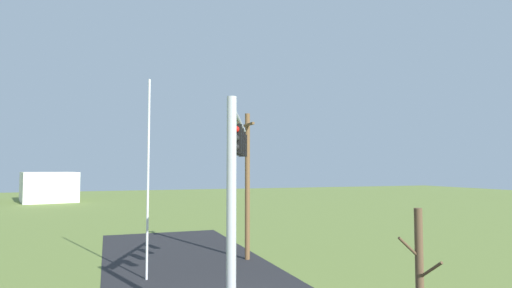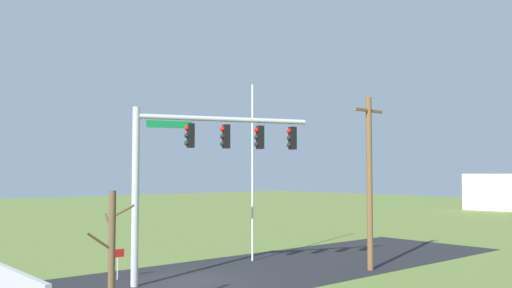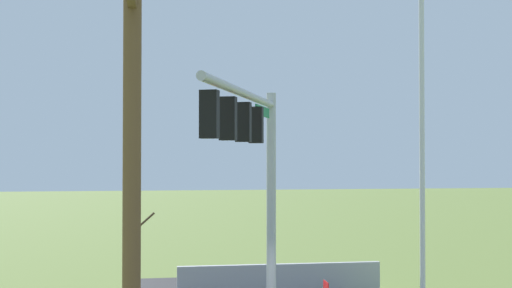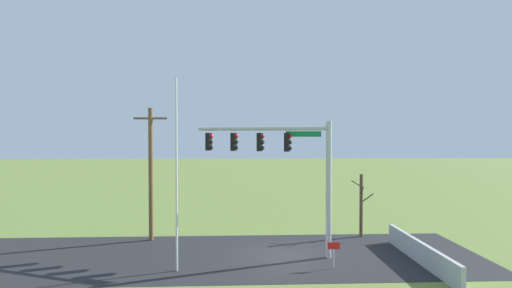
{
  "view_description": "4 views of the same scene",
  "coord_description": "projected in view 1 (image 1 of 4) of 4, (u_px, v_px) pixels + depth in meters",
  "views": [
    {
      "loc": [
        13.48,
        -3.86,
        4.75
      ],
      "look_at": [
        -1.34,
        1.49,
        5.68
      ],
      "focal_mm": 29.06,
      "sensor_mm": 36.0,
      "label": 1
    },
    {
      "loc": [
        12.18,
        17.89,
        4.25
      ],
      "look_at": [
        -2.18,
        1.36,
        5.46
      ],
      "focal_mm": 37.72,
      "sensor_mm": 36.0,
      "label": 2
    },
    {
      "loc": [
        -16.7,
        2.8,
        4.9
      ],
      "look_at": [
        -0.74,
        0.37,
        5.23
      ],
      "focal_mm": 45.69,
      "sensor_mm": 36.0,
      "label": 3
    },
    {
      "loc": [
        -2.23,
        -20.19,
        6.17
      ],
      "look_at": [
        -1.28,
        1.54,
        5.62
      ],
      "focal_mm": 28.17,
      "sensor_mm": 36.0,
      "label": 4
    }
  ],
  "objects": [
    {
      "name": "road_surface",
      "position": [
        201.0,
        281.0,
        17.44
      ],
      "size": [
        28.0,
        8.0,
        0.01
      ],
      "primitive_type": "cube",
      "color": "#232326",
      "rests_on": "ground_plane"
    },
    {
      "name": "signal_mast",
      "position": [
        237.0,
        163.0,
        14.01
      ],
      "size": [
        6.8,
        2.75,
        6.8
      ],
      "color": "#B2B5BA",
      "rests_on": "ground_plane"
    },
    {
      "name": "flagpole",
      "position": [
        148.0,
        178.0,
        17.91
      ],
      "size": [
        0.1,
        0.1,
        8.66
      ],
      "primitive_type": "cylinder",
      "color": "silver",
      "rests_on": "ground_plane"
    },
    {
      "name": "utility_pole",
      "position": [
        247.0,
        183.0,
        21.84
      ],
      "size": [
        1.9,
        0.26,
        7.66
      ],
      "color": "brown",
      "rests_on": "ground_plane"
    },
    {
      "name": "bare_tree",
      "position": [
        420.0,
        283.0,
        10.16
      ],
      "size": [
        1.27,
        1.02,
        3.76
      ],
      "color": "brown",
      "rests_on": "ground_plane"
    },
    {
      "name": "distant_building",
      "position": [
        48.0,
        187.0,
        59.94
      ],
      "size": [
        11.18,
        8.91,
        4.21
      ],
      "primitive_type": "cube",
      "rotation": [
        0.0,
        0.0,
        3.36
      ],
      "color": "silver",
      "rests_on": "ground_plane"
    }
  ]
}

